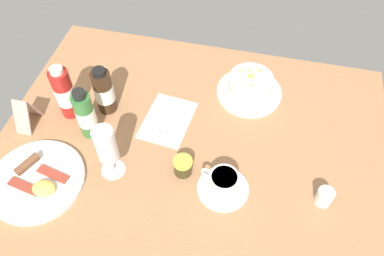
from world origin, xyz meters
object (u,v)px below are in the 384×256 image
object	(u,v)px
cutlery_setting	(167,121)
breakfast_plate	(37,180)
coffee_cup	(223,183)
sauce_bottle_brown	(104,91)
porridge_bowl	(250,86)
sauce_bottle_green	(86,115)
jam_jar	(181,166)
menu_card	(25,113)
creamer_jug	(325,197)
sauce_bottle_red	(65,93)
wine_glass	(106,147)

from	to	relation	value
cutlery_setting	breakfast_plate	world-z (taller)	breakfast_plate
coffee_cup	sauce_bottle_brown	world-z (taller)	sauce_bottle_brown
porridge_bowl	sauce_bottle_brown	world-z (taller)	sauce_bottle_brown
sauce_bottle_green	breakfast_plate	xyz separation A→B (cm)	(7.38, 18.94, -6.79)
jam_jar	breakfast_plate	world-z (taller)	jam_jar
coffee_cup	menu_card	bearing A→B (deg)	-8.31
cutlery_setting	sauce_bottle_brown	xyz separation A→B (cm)	(18.90, -1.01, 7.08)
creamer_jug	sauce_bottle_brown	world-z (taller)	sauce_bottle_brown
cutlery_setting	sauce_bottle_brown	size ratio (longest dim) A/B	1.23
coffee_cup	breakfast_plate	world-z (taller)	coffee_cup
coffee_cup	sauce_bottle_green	distance (cm)	42.04
breakfast_plate	menu_card	bearing A→B (deg)	-57.51
sauce_bottle_green	sauce_bottle_brown	size ratio (longest dim) A/B	1.06
porridge_bowl	sauce_bottle_red	distance (cm)	55.03
sauce_bottle_green	menu_card	distance (cm)	18.87
creamer_jug	wine_glass	world-z (taller)	wine_glass
jam_jar	sauce_bottle_green	xyz separation A→B (cm)	(28.75, -7.05, 5.11)
cutlery_setting	menu_card	world-z (taller)	menu_card
creamer_jug	breakfast_plate	distance (cm)	74.31
menu_card	sauce_bottle_brown	bearing A→B (deg)	-151.48
porridge_bowl	coffee_cup	xyz separation A→B (cm)	(2.07, 35.17, -0.58)
cutlery_setting	creamer_jug	xyz separation A→B (cm)	(-45.62, 16.35, 2.13)
creamer_jug	breakfast_plate	world-z (taller)	creamer_jug
breakfast_plate	sauce_bottle_brown	bearing A→B (deg)	-107.31
porridge_bowl	coffee_cup	bearing A→B (deg)	86.62
porridge_bowl	cutlery_setting	xyz separation A→B (cm)	(22.19, 16.57, -3.15)
porridge_bowl	wine_glass	world-z (taller)	wine_glass
sauce_bottle_brown	sauce_bottle_green	bearing A→B (deg)	80.98
creamer_jug	jam_jar	size ratio (longest dim) A/B	1.01
cutlery_setting	wine_glass	size ratio (longest dim) A/B	1.14
cutlery_setting	jam_jar	bearing A→B (deg)	117.86
coffee_cup	sauce_bottle_green	world-z (taller)	sauce_bottle_green
menu_card	jam_jar	bearing A→B (deg)	173.05
porridge_bowl	breakfast_plate	bearing A→B (deg)	41.46
coffee_cup	wine_glass	size ratio (longest dim) A/B	0.79
wine_glass	sauce_bottle_green	distance (cm)	15.62
coffee_cup	jam_jar	xyz separation A→B (cm)	(11.81, -2.88, -0.24)
jam_jar	breakfast_plate	size ratio (longest dim) A/B	0.20
jam_jar	creamer_jug	bearing A→B (deg)	179.03
coffee_cup	sauce_bottle_red	world-z (taller)	sauce_bottle_red
cutlery_setting	breakfast_plate	distance (cm)	39.20
coffee_cup	sauce_bottle_brown	size ratio (longest dim) A/B	0.85
cutlery_setting	wine_glass	distance (cm)	24.23
creamer_jug	wine_glass	bearing A→B (deg)	3.30
sauce_bottle_red	menu_card	xyz separation A→B (cm)	(10.10, 6.89, -3.45)
porridge_bowl	sauce_bottle_green	size ratio (longest dim) A/B	1.20
cutlery_setting	wine_glass	xyz separation A→B (cm)	(9.67, 19.54, 10.58)
cutlery_setting	menu_card	bearing A→B (deg)	14.28
cutlery_setting	coffee_cup	size ratio (longest dim) A/B	1.44
sauce_bottle_brown	sauce_bottle_red	distance (cm)	10.92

